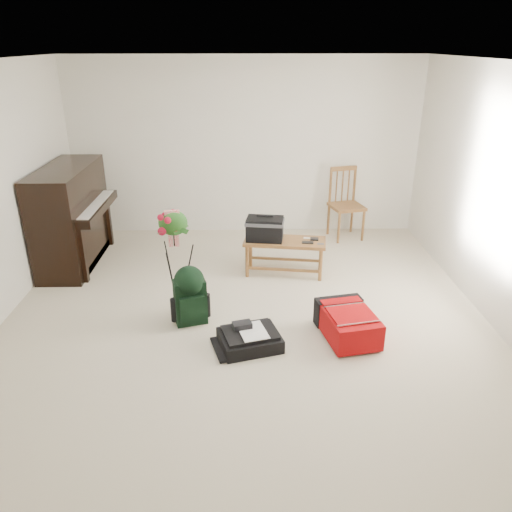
{
  "coord_description": "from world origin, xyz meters",
  "views": [
    {
      "loc": [
        0.02,
        -4.42,
        2.66
      ],
      "look_at": [
        0.11,
        0.35,
        0.6
      ],
      "focal_mm": 35.0,
      "sensor_mm": 36.0,
      "label": 1
    }
  ],
  "objects_px": {
    "piano": "(72,218)",
    "black_duffel": "(250,339)",
    "bench": "(271,233)",
    "dining_chair": "(346,204)",
    "red_suitcase": "(347,321)",
    "green_backpack": "(190,292)",
    "flower_stand": "(176,264)"
  },
  "relations": [
    {
      "from": "flower_stand",
      "to": "black_duffel",
      "type": "bearing_deg",
      "value": -51.87
    },
    {
      "from": "bench",
      "to": "flower_stand",
      "type": "xyz_separation_m",
      "value": [
        -1.02,
        -0.97,
        0.04
      ]
    },
    {
      "from": "red_suitcase",
      "to": "black_duffel",
      "type": "relative_size",
      "value": 1.17
    },
    {
      "from": "dining_chair",
      "to": "green_backpack",
      "type": "distance_m",
      "value": 3.14
    },
    {
      "from": "flower_stand",
      "to": "green_backpack",
      "type": "bearing_deg",
      "value": -62.22
    },
    {
      "from": "bench",
      "to": "black_duffel",
      "type": "distance_m",
      "value": 1.69
    },
    {
      "from": "piano",
      "to": "red_suitcase",
      "type": "xyz_separation_m",
      "value": [
        3.18,
        -1.83,
        -0.45
      ]
    },
    {
      "from": "dining_chair",
      "to": "bench",
      "type": "bearing_deg",
      "value": -146.36
    },
    {
      "from": "piano",
      "to": "green_backpack",
      "type": "xyz_separation_m",
      "value": [
        1.63,
        -1.57,
        -0.26
      ]
    },
    {
      "from": "piano",
      "to": "black_duffel",
      "type": "bearing_deg",
      "value": -42.26
    },
    {
      "from": "flower_stand",
      "to": "dining_chair",
      "type": "bearing_deg",
      "value": 34.36
    },
    {
      "from": "dining_chair",
      "to": "black_duffel",
      "type": "distance_m",
      "value": 3.22
    },
    {
      "from": "red_suitcase",
      "to": "green_backpack",
      "type": "bearing_deg",
      "value": 158.74
    },
    {
      "from": "piano",
      "to": "red_suitcase",
      "type": "distance_m",
      "value": 3.69
    },
    {
      "from": "dining_chair",
      "to": "red_suitcase",
      "type": "xyz_separation_m",
      "value": [
        -0.47,
        -2.67,
        -0.34
      ]
    },
    {
      "from": "black_duffel",
      "to": "green_backpack",
      "type": "bearing_deg",
      "value": 126.93
    },
    {
      "from": "black_duffel",
      "to": "piano",
      "type": "bearing_deg",
      "value": 121.86
    },
    {
      "from": "red_suitcase",
      "to": "black_duffel",
      "type": "bearing_deg",
      "value": 179.7
    },
    {
      "from": "dining_chair",
      "to": "green_backpack",
      "type": "xyz_separation_m",
      "value": [
        -2.02,
        -2.41,
        -0.15
      ]
    },
    {
      "from": "bench",
      "to": "piano",
      "type": "bearing_deg",
      "value": 178.74
    },
    {
      "from": "black_duffel",
      "to": "flower_stand",
      "type": "relative_size",
      "value": 0.55
    },
    {
      "from": "bench",
      "to": "black_duffel",
      "type": "bearing_deg",
      "value": -91.42
    },
    {
      "from": "piano",
      "to": "flower_stand",
      "type": "distance_m",
      "value": 2.03
    },
    {
      "from": "bench",
      "to": "dining_chair",
      "type": "distance_m",
      "value": 1.7
    },
    {
      "from": "green_backpack",
      "to": "flower_stand",
      "type": "height_order",
      "value": "flower_stand"
    },
    {
      "from": "green_backpack",
      "to": "red_suitcase",
      "type": "bearing_deg",
      "value": -25.89
    },
    {
      "from": "black_duffel",
      "to": "flower_stand",
      "type": "height_order",
      "value": "flower_stand"
    },
    {
      "from": "dining_chair",
      "to": "piano",
      "type": "bearing_deg",
      "value": 178.87
    },
    {
      "from": "piano",
      "to": "black_duffel",
      "type": "relative_size",
      "value": 2.32
    },
    {
      "from": "bench",
      "to": "red_suitcase",
      "type": "xyz_separation_m",
      "value": [
        0.68,
        -1.41,
        -0.38
      ]
    },
    {
      "from": "piano",
      "to": "green_backpack",
      "type": "distance_m",
      "value": 2.28
    },
    {
      "from": "piano",
      "to": "red_suitcase",
      "type": "height_order",
      "value": "piano"
    }
  ]
}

